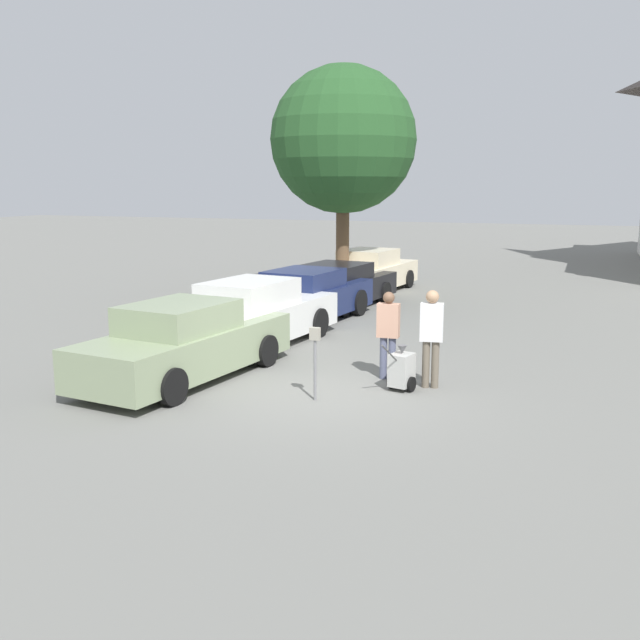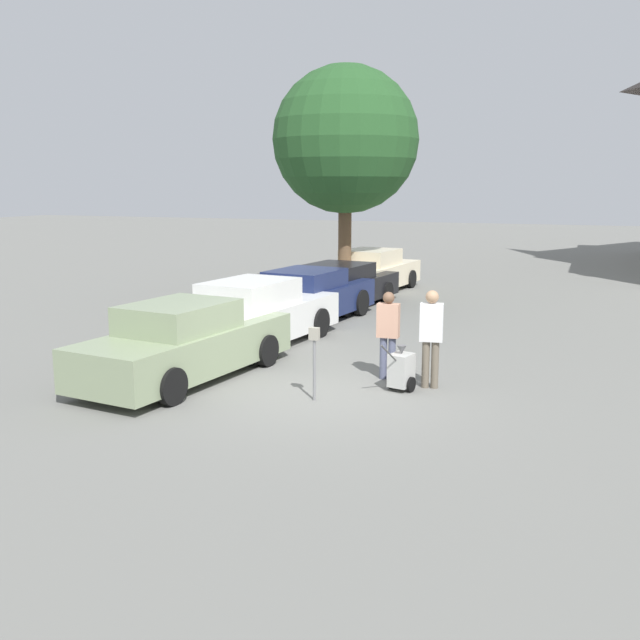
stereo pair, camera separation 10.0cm
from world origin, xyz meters
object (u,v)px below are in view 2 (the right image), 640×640
object	(u,v)px
parked_car_sage	(185,343)
parked_car_cream	(372,272)
parked_car_black	(340,286)
equipment_cart	(401,370)
person_supervisor	(431,332)
parking_meter	(314,350)
parked_car_white	(254,316)
parked_car_navy	(308,297)
person_worker	(388,330)

from	to	relation	value
parked_car_sage	parked_car_cream	bearing A→B (deg)	96.99
parked_car_black	equipment_cart	world-z (taller)	parked_car_black
parked_car_sage	person_supervisor	size ratio (longest dim) A/B	2.77
parking_meter	person_supervisor	size ratio (longest dim) A/B	0.71
parked_car_sage	parked_car_black	xyz separation A→B (m)	(0.00, 8.89, -0.07)
parked_car_sage	parked_car_black	world-z (taller)	parked_car_sage
parked_car_black	parking_meter	world-z (taller)	parked_car_black
parked_car_sage	parked_car_white	world-z (taller)	parked_car_white
parked_car_navy	parking_meter	size ratio (longest dim) A/B	3.80
parked_car_cream	person_supervisor	world-z (taller)	person_supervisor
parking_meter	person_supervisor	xyz separation A→B (m)	(1.71, 1.49, 0.14)
person_supervisor	parked_car_cream	bearing A→B (deg)	-77.59
parked_car_cream	equipment_cart	world-z (taller)	parked_car_cream
parked_car_navy	parked_car_black	distance (m)	2.58
person_worker	person_supervisor	bearing A→B (deg)	158.00
parked_car_black	person_worker	xyz separation A→B (m)	(3.67, -7.52, 0.34)
parked_car_black	parked_car_cream	size ratio (longest dim) A/B	1.04
parked_car_black	parked_car_cream	distance (m)	3.44
person_worker	parked_car_black	bearing A→B (deg)	-67.59
parked_car_white	person_supervisor	world-z (taller)	person_supervisor
parked_car_white	parking_meter	xyz separation A→B (m)	(2.85, -3.41, 0.18)
equipment_cart	parked_car_black	bearing A→B (deg)	129.72
parked_car_black	parked_car_navy	bearing A→B (deg)	-83.00
parked_car_white	parked_car_navy	distance (m)	3.34
person_supervisor	parking_meter	bearing A→B (deg)	31.46
parked_car_navy	person_worker	bearing A→B (deg)	-46.48
person_worker	parked_car_cream	bearing A→B (deg)	-75.09
parked_car_sage	parked_car_white	xyz separation A→B (m)	(-0.00, 2.98, 0.02)
equipment_cart	person_worker	bearing A→B (deg)	137.00
parked_car_white	parking_meter	size ratio (longest dim) A/B	4.12
parked_car_white	person_worker	size ratio (longest dim) A/B	3.12
parking_meter	parked_car_cream	bearing A→B (deg)	102.60
person_worker	equipment_cart	size ratio (longest dim) A/B	1.70
parked_car_cream	parked_car_black	bearing A→B (deg)	-83.01
person_supervisor	equipment_cart	xyz separation A→B (m)	(-0.46, -0.36, -0.66)
equipment_cart	parked_car_white	bearing A→B (deg)	164.12
parking_meter	equipment_cart	bearing A→B (deg)	42.04
person_supervisor	equipment_cart	distance (m)	0.88
parked_car_white	parked_car_cream	world-z (taller)	parked_car_white
parked_car_black	parked_car_cream	bearing A→B (deg)	96.99
parked_car_black	person_supervisor	distance (m)	9.07
parked_car_white	parked_car_cream	size ratio (longest dim) A/B	1.09
parked_car_sage	person_worker	xyz separation A→B (m)	(3.67, 1.37, 0.27)
parked_car_sage	parking_meter	distance (m)	2.89
parked_car_cream	equipment_cart	bearing A→B (deg)	-63.55
parked_car_sage	parked_car_navy	bearing A→B (deg)	96.98
parked_car_sage	person_worker	distance (m)	3.92
person_worker	equipment_cart	world-z (taller)	person_worker
parked_car_white	parked_car_cream	bearing A→B (deg)	96.98
parked_car_cream	parked_car_white	bearing A→B (deg)	-83.02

